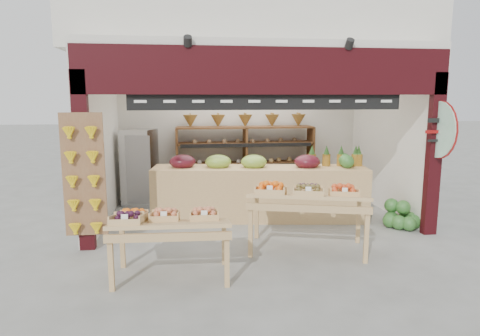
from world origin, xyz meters
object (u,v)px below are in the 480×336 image
(display_table_left, at_px, (163,221))
(mid_counter, at_px, (259,191))
(display_table_right, at_px, (303,194))
(refrigerator, at_px, (140,167))
(watermelon_pile, at_px, (402,217))
(back_shelving, at_px, (245,147))
(cardboard_stack, at_px, (176,203))

(display_table_left, bearing_deg, mid_counter, 55.24)
(display_table_right, bearing_deg, refrigerator, 130.90)
(refrigerator, relative_size, watermelon_pile, 2.41)
(mid_counter, bearing_deg, refrigerator, 148.38)
(display_table_left, height_order, watermelon_pile, display_table_left)
(back_shelving, height_order, cardboard_stack, back_shelving)
(display_table_right, bearing_deg, watermelon_pile, 21.87)
(display_table_right, bearing_deg, cardboard_stack, 133.61)
(cardboard_stack, height_order, display_table_right, display_table_right)
(mid_counter, bearing_deg, watermelon_pile, -19.46)
(cardboard_stack, distance_m, watermelon_pile, 4.12)
(refrigerator, bearing_deg, display_table_left, -63.59)
(back_shelving, bearing_deg, display_table_right, -83.52)
(refrigerator, xyz_separation_m, cardboard_stack, (0.75, -1.07, -0.54))
(cardboard_stack, bearing_deg, watermelon_pile, -16.84)
(refrigerator, relative_size, cardboard_stack, 1.57)
(back_shelving, height_order, watermelon_pile, back_shelving)
(refrigerator, bearing_deg, display_table_right, -32.37)
(watermelon_pile, bearing_deg, refrigerator, 154.28)
(mid_counter, bearing_deg, display_table_right, -77.52)
(back_shelving, relative_size, watermelon_pile, 4.61)
(mid_counter, xyz_separation_m, watermelon_pile, (2.40, -0.85, -0.36))
(display_table_left, bearing_deg, refrigerator, 99.68)
(watermelon_pile, bearing_deg, mid_counter, 160.54)
(mid_counter, distance_m, display_table_left, 2.90)
(cardboard_stack, bearing_deg, refrigerator, 125.14)
(cardboard_stack, height_order, watermelon_pile, cardboard_stack)
(display_table_left, bearing_deg, cardboard_stack, 87.79)
(refrigerator, xyz_separation_m, display_table_left, (0.65, -3.79, -0.08))
(display_table_right, bearing_deg, back_shelving, 96.48)
(cardboard_stack, distance_m, display_table_right, 2.83)
(cardboard_stack, distance_m, mid_counter, 1.61)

